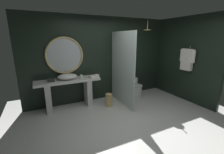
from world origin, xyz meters
TOP-DOWN VIEW (x-y plane):
  - ground_plane at (0.00, 0.00)m, footprint 5.76×5.76m
  - back_wall_panel at (0.00, 1.90)m, footprint 4.80×0.10m
  - side_wall_right at (2.35, 0.76)m, footprint 0.10×2.47m
  - vanity_counter at (-1.18, 1.59)m, footprint 1.74×0.49m
  - vessel_sink at (-1.18, 1.62)m, footprint 0.54×0.44m
  - tumbler_cup at (-0.81, 1.54)m, footprint 0.08×0.08m
  - tissue_box at (-1.61, 1.56)m, footprint 0.17×0.12m
  - round_wall_mirror at (-1.18, 1.81)m, footprint 1.04×0.05m
  - shower_glass_panel at (0.32, 1.19)m, footprint 0.02×1.31m
  - rain_shower_head at (1.39, 1.47)m, footprint 0.23×0.23m
  - hanging_bathrobe at (2.21, 0.53)m, footprint 0.20×0.50m
  - toilet at (1.03, 1.54)m, footprint 0.43×0.61m
  - waste_bin at (-0.12, 1.18)m, footprint 0.20×0.20m
  - folded_hand_towel at (-0.47, 1.44)m, footprint 0.30×0.20m

SIDE VIEW (x-z plane):
  - ground_plane at x=0.00m, z-range 0.00..0.00m
  - waste_bin at x=-0.12m, z-range 0.00..0.40m
  - toilet at x=1.03m, z-range -0.03..0.56m
  - vanity_counter at x=-1.18m, z-range 0.13..0.97m
  - tissue_box at x=-1.61m, z-range 0.85..0.92m
  - folded_hand_towel at x=-0.47m, z-range 0.85..0.92m
  - tumbler_cup at x=-0.81m, z-range 0.85..0.95m
  - vessel_sink at x=-1.18m, z-range 0.81..1.02m
  - shower_glass_panel at x=0.32m, z-range 0.00..2.14m
  - back_wall_panel at x=0.00m, z-range 0.00..2.60m
  - side_wall_right at x=2.35m, z-range 0.00..2.60m
  - hanging_bathrobe at x=2.21m, z-range 0.98..1.70m
  - round_wall_mirror at x=-1.18m, z-range 0.96..2.00m
  - rain_shower_head at x=1.39m, z-range 2.07..2.38m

